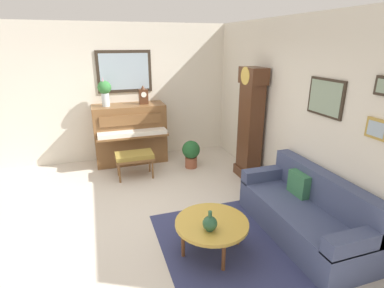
{
  "coord_description": "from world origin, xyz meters",
  "views": [
    {
      "loc": [
        3.83,
        -0.49,
        2.43
      ],
      "look_at": [
        -0.38,
        0.9,
        0.91
      ],
      "focal_mm": 28.0,
      "sensor_mm": 36.0,
      "label": 1
    }
  ],
  "objects_px": {
    "grandfather_clock": "(250,127)",
    "piano_bench": "(134,157)",
    "piano": "(130,133)",
    "couch": "(305,213)",
    "green_jug": "(210,223)",
    "mantel_clock": "(143,96)",
    "potted_plant": "(191,152)",
    "coffee_table": "(212,224)",
    "flower_vase": "(105,90)"
  },
  "relations": [
    {
      "from": "flower_vase",
      "to": "piano",
      "type": "bearing_deg",
      "value": 90.25
    },
    {
      "from": "grandfather_clock",
      "to": "potted_plant",
      "type": "xyz_separation_m",
      "value": [
        -0.74,
        -0.88,
        -0.64
      ]
    },
    {
      "from": "grandfather_clock",
      "to": "potted_plant",
      "type": "bearing_deg",
      "value": -130.0
    },
    {
      "from": "potted_plant",
      "to": "green_jug",
      "type": "bearing_deg",
      "value": -13.68
    },
    {
      "from": "mantel_clock",
      "to": "piano",
      "type": "bearing_deg",
      "value": -90.44
    },
    {
      "from": "piano",
      "to": "flower_vase",
      "type": "relative_size",
      "value": 2.48
    },
    {
      "from": "coffee_table",
      "to": "flower_vase",
      "type": "height_order",
      "value": "flower_vase"
    },
    {
      "from": "piano",
      "to": "couch",
      "type": "relative_size",
      "value": 0.76
    },
    {
      "from": "piano_bench",
      "to": "mantel_clock",
      "type": "xyz_separation_m",
      "value": [
        -0.83,
        0.36,
        0.98
      ]
    },
    {
      "from": "couch",
      "to": "green_jug",
      "type": "relative_size",
      "value": 7.92
    },
    {
      "from": "grandfather_clock",
      "to": "potted_plant",
      "type": "relative_size",
      "value": 3.62
    },
    {
      "from": "piano",
      "to": "green_jug",
      "type": "distance_m",
      "value": 3.41
    },
    {
      "from": "piano_bench",
      "to": "mantel_clock",
      "type": "distance_m",
      "value": 1.33
    },
    {
      "from": "piano_bench",
      "to": "mantel_clock",
      "type": "height_order",
      "value": "mantel_clock"
    },
    {
      "from": "piano_bench",
      "to": "mantel_clock",
      "type": "bearing_deg",
      "value": 156.65
    },
    {
      "from": "coffee_table",
      "to": "flower_vase",
      "type": "relative_size",
      "value": 1.52
    },
    {
      "from": "grandfather_clock",
      "to": "flower_vase",
      "type": "distance_m",
      "value": 2.87
    },
    {
      "from": "couch",
      "to": "potted_plant",
      "type": "xyz_separation_m",
      "value": [
        -2.59,
        -0.72,
        0.01
      ]
    },
    {
      "from": "potted_plant",
      "to": "coffee_table",
      "type": "bearing_deg",
      "value": -12.62
    },
    {
      "from": "piano",
      "to": "potted_plant",
      "type": "height_order",
      "value": "piano"
    },
    {
      "from": "flower_vase",
      "to": "potted_plant",
      "type": "bearing_deg",
      "value": 65.06
    },
    {
      "from": "couch",
      "to": "flower_vase",
      "type": "relative_size",
      "value": 3.28
    },
    {
      "from": "potted_plant",
      "to": "flower_vase",
      "type": "bearing_deg",
      "value": -114.94
    },
    {
      "from": "grandfather_clock",
      "to": "flower_vase",
      "type": "bearing_deg",
      "value": -121.04
    },
    {
      "from": "piano_bench",
      "to": "flower_vase",
      "type": "height_order",
      "value": "flower_vase"
    },
    {
      "from": "grandfather_clock",
      "to": "mantel_clock",
      "type": "relative_size",
      "value": 5.34
    },
    {
      "from": "grandfather_clock",
      "to": "green_jug",
      "type": "xyz_separation_m",
      "value": [
        1.92,
        -1.53,
        -0.48
      ]
    },
    {
      "from": "piano",
      "to": "couch",
      "type": "distance_m",
      "value": 3.79
    },
    {
      "from": "piano_bench",
      "to": "couch",
      "type": "relative_size",
      "value": 0.37
    },
    {
      "from": "coffee_table",
      "to": "flower_vase",
      "type": "distance_m",
      "value": 3.56
    },
    {
      "from": "couch",
      "to": "potted_plant",
      "type": "distance_m",
      "value": 2.69
    },
    {
      "from": "coffee_table",
      "to": "mantel_clock",
      "type": "height_order",
      "value": "mantel_clock"
    },
    {
      "from": "piano",
      "to": "green_jug",
      "type": "xyz_separation_m",
      "value": [
        3.37,
        0.45,
        -0.13
      ]
    },
    {
      "from": "flower_vase",
      "to": "potted_plant",
      "type": "height_order",
      "value": "flower_vase"
    },
    {
      "from": "grandfather_clock",
      "to": "piano_bench",
      "type": "bearing_deg",
      "value": -107.18
    },
    {
      "from": "piano",
      "to": "coffee_table",
      "type": "relative_size",
      "value": 1.64
    },
    {
      "from": "piano_bench",
      "to": "potted_plant",
      "type": "distance_m",
      "value": 1.15
    },
    {
      "from": "coffee_table",
      "to": "mantel_clock",
      "type": "xyz_separation_m",
      "value": [
        -3.23,
        -0.22,
        1.02
      ]
    },
    {
      "from": "piano",
      "to": "green_jug",
      "type": "relative_size",
      "value": 6.0
    },
    {
      "from": "piano_bench",
      "to": "potted_plant",
      "type": "relative_size",
      "value": 1.25
    },
    {
      "from": "piano_bench",
      "to": "grandfather_clock",
      "type": "xyz_separation_m",
      "value": [
        0.63,
        2.02,
        0.56
      ]
    },
    {
      "from": "green_jug",
      "to": "piano",
      "type": "bearing_deg",
      "value": -172.43
    },
    {
      "from": "couch",
      "to": "coffee_table",
      "type": "bearing_deg",
      "value": -93.35
    },
    {
      "from": "piano",
      "to": "potted_plant",
      "type": "distance_m",
      "value": 1.34
    },
    {
      "from": "grandfather_clock",
      "to": "flower_vase",
      "type": "relative_size",
      "value": 3.5
    },
    {
      "from": "potted_plant",
      "to": "grandfather_clock",
      "type": "bearing_deg",
      "value": 50.0
    },
    {
      "from": "couch",
      "to": "mantel_clock",
      "type": "relative_size",
      "value": 5.0
    },
    {
      "from": "couch",
      "to": "mantel_clock",
      "type": "xyz_separation_m",
      "value": [
        -3.3,
        -1.51,
        1.08
      ]
    },
    {
      "from": "couch",
      "to": "piano_bench",
      "type": "bearing_deg",
      "value": -143.06
    },
    {
      "from": "green_jug",
      "to": "flower_vase",
      "type": "bearing_deg",
      "value": -165.34
    }
  ]
}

